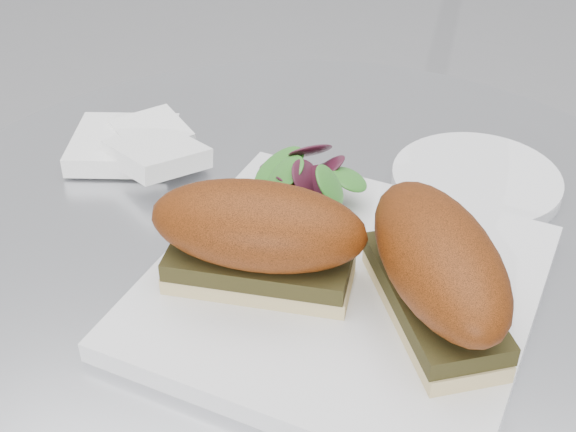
# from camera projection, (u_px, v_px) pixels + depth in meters

# --- Properties ---
(plate) EXTENTS (0.32, 0.32, 0.02)m
(plate) POSITION_uv_depth(u_px,v_px,m) (342.00, 289.00, 0.58)
(plate) COLOR white
(plate) RESTS_ON table
(sandwich_left) EXTENTS (0.15, 0.07, 0.08)m
(sandwich_left) POSITION_uv_depth(u_px,v_px,m) (258.00, 236.00, 0.55)
(sandwich_left) COLOR tan
(sandwich_left) RESTS_ON plate
(sandwich_right) EXTENTS (0.13, 0.17, 0.08)m
(sandwich_right) POSITION_uv_depth(u_px,v_px,m) (438.00, 268.00, 0.52)
(sandwich_right) COLOR tan
(sandwich_right) RESTS_ON plate
(salad) EXTENTS (0.10, 0.10, 0.05)m
(salad) POSITION_uv_depth(u_px,v_px,m) (289.00, 185.00, 0.63)
(salad) COLOR green
(salad) RESTS_ON plate
(napkin) EXTENTS (0.14, 0.14, 0.02)m
(napkin) POSITION_uv_depth(u_px,v_px,m) (141.00, 153.00, 0.73)
(napkin) COLOR white
(napkin) RESTS_ON table
(saucer) EXTENTS (0.15, 0.15, 0.01)m
(saucer) POSITION_uv_depth(u_px,v_px,m) (476.00, 181.00, 0.70)
(saucer) COLOR white
(saucer) RESTS_ON table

